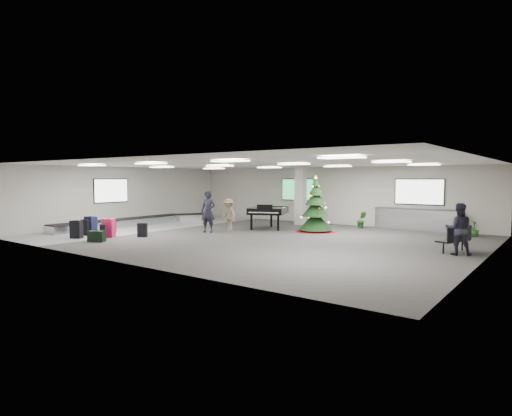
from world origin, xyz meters
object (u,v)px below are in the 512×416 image
Objects in this scene: baggage_carousel at (139,221)px; pink_suitcase at (109,228)px; traveler_a at (208,212)px; potted_plant_right at (474,229)px; bench at (456,238)px; service_counter at (416,219)px; christmas_tree at (315,213)px; grand_piano at (268,211)px; traveler_bench at (459,229)px; potted_plant_left at (362,220)px; traveler_b at (229,215)px.

baggage_carousel is 11.58× the size of pink_suitcase.
potted_plant_right is (10.43, 5.92, -0.64)m from traveler_a.
pink_suitcase is (2.81, -3.79, 0.20)m from baggage_carousel.
baggage_carousel is 15.84m from bench.
service_counter is 4.83× the size of pink_suitcase.
baggage_carousel is at bearing 162.70° from traveler_a.
service_counter is 1.49× the size of christmas_tree.
grand_piano is at bearing -161.65° from potted_plant_right.
traveler_bench reaches higher than grand_piano.
traveler_bench is 5.34m from potted_plant_right.
traveler_a is (-10.67, -1.13, 0.47)m from bench.
bench reaches higher than pink_suitcase.
service_counter is at bearing 164.11° from potted_plant_right.
christmas_tree is at bearing -137.17° from service_counter.
service_counter is at bearing 16.86° from potted_plant_left.
traveler_bench is at bearing -85.56° from potted_plant_right.
potted_plant_right is (9.02, 2.99, -0.56)m from grand_piano.
traveler_b is (2.75, 4.84, 0.39)m from pink_suitcase.
traveler_b is (-3.55, -2.22, -0.14)m from christmas_tree.
traveler_a reaches higher than bench.
potted_plant_right is at bearing 22.66° from christmas_tree.
traveler_a is at bearing -14.11° from traveler_bench.
bench is at bearing 4.26° from baggage_carousel.
traveler_a is 12.01m from potted_plant_right.
baggage_carousel is at bearing -14.99° from traveler_bench.
grand_piano is at bearing 79.95° from traveler_b.
baggage_carousel is 5.55× the size of traveler_bench.
service_counter is at bearing 27.67° from baggage_carousel.
potted_plant_left is at bearing 30.05° from baggage_carousel.
traveler_a is (-3.98, -3.23, 0.06)m from christmas_tree.
service_counter is at bearing 26.25° from pink_suitcase.
potted_plant_right is (12.74, 9.75, -0.05)m from pink_suitcase.
grand_piano is 9.71m from traveler_bench.
traveler_bench is at bearing -1.42° from pink_suitcase.
bench reaches higher than baggage_carousel.
traveler_b is 1.80× the size of potted_plant_left.
baggage_carousel is at bearing -160.24° from christmas_tree.
pink_suitcase is 7.73m from grand_piano.
bench is at bearing 0.81° from pink_suitcase.
potted_plant_left is (-5.48, 4.79, -0.08)m from bench.
grand_piano is at bearing -141.61° from potted_plant_left.
grand_piano is 4.85m from potted_plant_left.
grand_piano is 1.71× the size of traveler_b.
baggage_carousel is 16.65m from potted_plant_right.
traveler_a is at bearing -131.24° from potted_plant_left.
baggage_carousel is 6.36× the size of bench.
baggage_carousel is at bearing -178.28° from grand_piano.
traveler_a reaches higher than traveler_b.
baggage_carousel is 13.67× the size of potted_plant_right.
baggage_carousel is 3.57× the size of grand_piano.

